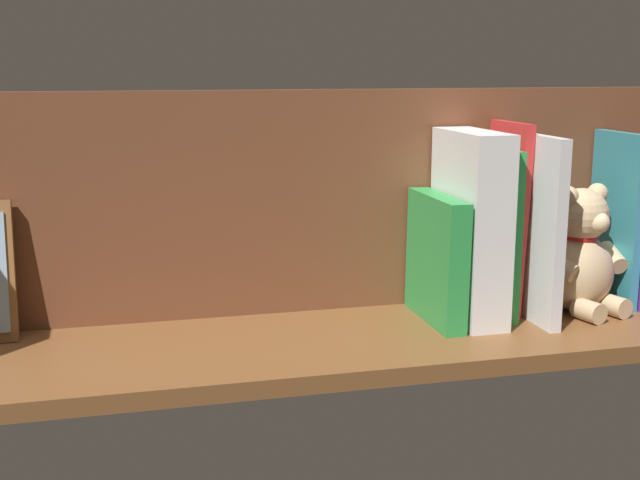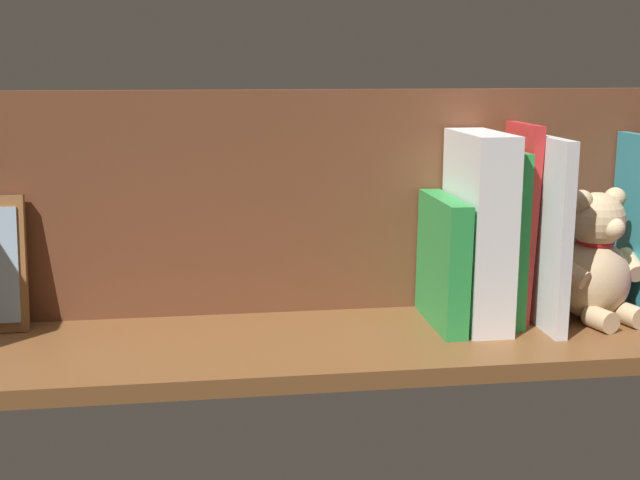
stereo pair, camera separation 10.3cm
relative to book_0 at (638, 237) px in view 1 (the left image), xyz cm
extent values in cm
cube|color=brown|center=(46.77, 2.30, -10.95)|extent=(107.70, 27.28, 2.20)
cube|color=brown|center=(46.77, -9.09, 5.38)|extent=(107.70, 1.50, 30.45)
cube|color=purple|center=(0.00, 0.00, 0.00)|extent=(2.55, 15.87, 19.70)
cube|color=teal|center=(2.38, -2.22, 2.40)|extent=(1.27, 11.43, 24.49)
ellipsoid|color=#D1B284|center=(9.37, 0.31, -4.47)|extent=(12.28, 11.53, 10.76)
sphere|color=#D1B284|center=(9.37, 0.31, 3.68)|extent=(7.40, 7.40, 7.40)
sphere|color=#D1B284|center=(6.69, -0.43, 6.46)|extent=(2.86, 2.86, 2.86)
sphere|color=#D1B284|center=(12.04, 1.04, 6.46)|extent=(2.86, 2.86, 2.86)
sphere|color=beige|center=(8.54, 3.34, 3.13)|extent=(2.86, 2.86, 2.86)
cylinder|color=#D1B284|center=(4.08, 0.25, -2.59)|extent=(2.94, 5.47, 3.98)
cylinder|color=#D1B284|center=(13.94, 2.96, -2.59)|extent=(5.12, 5.77, 3.98)
cylinder|color=#D1B284|center=(5.82, 4.08, -8.42)|extent=(3.82, 4.65, 2.86)
cylinder|color=#D1B284|center=(10.49, 5.36, -8.42)|extent=(3.82, 4.65, 2.86)
torus|color=red|center=(9.37, 0.31, 0.74)|extent=(6.03, 6.03, 0.84)
cube|color=silver|center=(17.33, 0.51, 2.53)|extent=(1.59, 16.89, 24.76)
cube|color=red|center=(19.28, -2.61, 3.22)|extent=(2.24, 10.65, 26.18)
cube|color=green|center=(21.40, -1.50, 1.58)|extent=(1.94, 12.86, 22.87)
cube|color=white|center=(25.54, -0.16, 2.78)|extent=(5.41, 15.34, 25.27)
cube|color=green|center=(30.18, -0.27, -1.39)|extent=(3.12, 15.34, 16.96)
camera|label=1|loc=(71.22, 100.37, 24.05)|focal=46.75mm
camera|label=2|loc=(61.09, 102.35, 24.05)|focal=46.75mm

